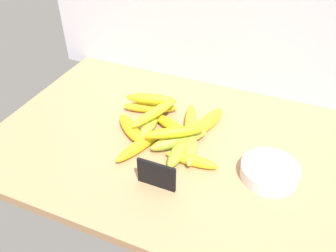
# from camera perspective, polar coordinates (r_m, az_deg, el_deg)

# --- Properties ---
(counter_top) EXTENTS (1.10, 0.76, 0.03)m
(counter_top) POSITION_cam_1_polar(r_m,az_deg,el_deg) (1.12, -0.23, -2.73)
(counter_top) COLOR #AB7E55
(counter_top) RESTS_ON ground
(back_wall) EXTENTS (1.30, 0.02, 0.70)m
(back_wall) POSITION_cam_1_polar(r_m,az_deg,el_deg) (1.27, 7.05, 19.86)
(back_wall) COLOR silver
(back_wall) RESTS_ON ground
(chalkboard_sign) EXTENTS (0.11, 0.02, 0.08)m
(chalkboard_sign) POSITION_cam_1_polar(r_m,az_deg,el_deg) (0.94, -1.88, -8.16)
(chalkboard_sign) COLOR black
(chalkboard_sign) RESTS_ON counter_top
(fruit_bowl) EXTENTS (0.16, 0.16, 0.04)m
(fruit_bowl) POSITION_cam_1_polar(r_m,az_deg,el_deg) (1.01, 16.35, -7.17)
(fruit_bowl) COLOR white
(fruit_bowl) RESTS_ON counter_top
(banana_0) EXTENTS (0.16, 0.17, 0.04)m
(banana_0) POSITION_cam_1_polar(r_m,az_deg,el_deg) (1.07, 1.87, -2.29)
(banana_0) COLOR #9EB034
(banana_0) RESTS_ON counter_top
(banana_1) EXTENTS (0.10, 0.20, 0.04)m
(banana_1) POSITION_cam_1_polar(r_m,az_deg,el_deg) (1.06, -4.44, -3.04)
(banana_1) COLOR yellow
(banana_1) RESTS_ON counter_top
(banana_2) EXTENTS (0.16, 0.04, 0.03)m
(banana_2) POSITION_cam_1_polar(r_m,az_deg,el_deg) (1.01, 3.95, -5.61)
(banana_2) COLOR yellow
(banana_2) RESTS_ON counter_top
(banana_3) EXTENTS (0.19, 0.10, 0.04)m
(banana_3) POSITION_cam_1_polar(r_m,az_deg,el_deg) (1.21, -2.92, 3.10)
(banana_3) COLOR yellow
(banana_3) RESTS_ON counter_top
(banana_4) EXTENTS (0.05, 0.16, 0.04)m
(banana_4) POSITION_cam_1_polar(r_m,az_deg,el_deg) (1.03, 1.93, -3.98)
(banana_4) COLOR #90B42D
(banana_4) RESTS_ON counter_top
(banana_5) EXTENTS (0.08, 0.17, 0.04)m
(banana_5) POSITION_cam_1_polar(r_m,az_deg,el_deg) (1.05, 3.73, -3.36)
(banana_5) COLOR #A4B535
(banana_5) RESTS_ON counter_top
(banana_6) EXTENTS (0.14, 0.13, 0.04)m
(banana_6) POSITION_cam_1_polar(r_m,az_deg,el_deg) (1.12, -6.22, -0.33)
(banana_6) COLOR yellow
(banana_6) RESTS_ON counter_top
(banana_7) EXTENTS (0.10, 0.21, 0.04)m
(banana_7) POSITION_cam_1_polar(r_m,az_deg,el_deg) (1.14, 3.72, 0.46)
(banana_7) COLOR gold
(banana_7) RESTS_ON counter_top
(banana_8) EXTENTS (0.08, 0.17, 0.04)m
(banana_8) POSITION_cam_1_polar(r_m,az_deg,el_deg) (1.15, 6.65, 0.74)
(banana_8) COLOR yellow
(banana_8) RESTS_ON counter_top
(banana_9) EXTENTS (0.19, 0.11, 0.04)m
(banana_9) POSITION_cam_1_polar(r_m,az_deg,el_deg) (1.12, 0.95, -0.17)
(banana_9) COLOR yellow
(banana_9) RESTS_ON counter_top
(banana_10) EXTENTS (0.06, 0.19, 0.04)m
(banana_10) POSITION_cam_1_polar(r_m,az_deg,el_deg) (1.14, -2.87, 0.60)
(banana_10) COLOR gold
(banana_10) RESTS_ON counter_top
(banana_11) EXTENTS (0.17, 0.13, 0.03)m
(banana_11) POSITION_cam_1_polar(r_m,az_deg,el_deg) (1.04, 1.12, -1.05)
(banana_11) COLOR yellow
(banana_11) RESTS_ON banana_0
(banana_12) EXTENTS (0.10, 0.20, 0.03)m
(banana_12) POSITION_cam_1_polar(r_m,az_deg,el_deg) (1.12, -2.15, 2.23)
(banana_12) COLOR #A5C325
(banana_12) RESTS_ON banana_10
(banana_13) EXTENTS (0.18, 0.08, 0.04)m
(banana_13) POSITION_cam_1_polar(r_m,az_deg,el_deg) (1.18, -2.77, 4.44)
(banana_13) COLOR yellow
(banana_13) RESTS_ON banana_3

